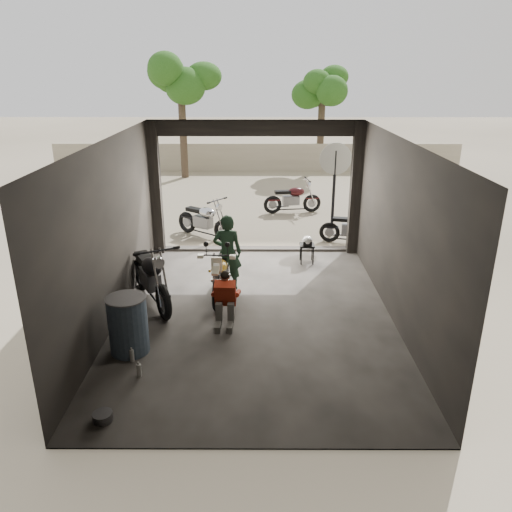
{
  "coord_description": "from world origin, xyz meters",
  "views": [
    {
      "loc": [
        0.05,
        -8.28,
        4.3
      ],
      "look_at": [
        0.02,
        0.6,
        0.95
      ],
      "focal_mm": 35.0,
      "sensor_mm": 36.0,
      "label": 1
    }
  ],
  "objects_px": {
    "helmet": "(307,241)",
    "rider": "(227,253)",
    "main_bike": "(221,271)",
    "stool": "(307,247)",
    "oil_drum": "(128,326)",
    "sign_post": "(335,174)",
    "mechanic": "(225,302)",
    "outside_bike_b": "(293,196)",
    "left_bike": "(150,272)",
    "outside_bike_c": "(353,225)",
    "outside_bike_a": "(204,217)"
  },
  "relations": [
    {
      "from": "stool",
      "to": "oil_drum",
      "type": "distance_m",
      "value": 5.08
    },
    {
      "from": "outside_bike_b",
      "to": "mechanic",
      "type": "xyz_separation_m",
      "value": [
        -1.67,
        -7.43,
        -0.06
      ]
    },
    {
      "from": "left_bike",
      "to": "outside_bike_b",
      "type": "bearing_deg",
      "value": 36.52
    },
    {
      "from": "oil_drum",
      "to": "helmet",
      "type": "bearing_deg",
      "value": 50.6
    },
    {
      "from": "outside_bike_a",
      "to": "helmet",
      "type": "height_order",
      "value": "outside_bike_a"
    },
    {
      "from": "helmet",
      "to": "outside_bike_a",
      "type": "bearing_deg",
      "value": 146.17
    },
    {
      "from": "outside_bike_a",
      "to": "rider",
      "type": "xyz_separation_m",
      "value": [
        0.82,
        -3.37,
        0.23
      ]
    },
    {
      "from": "main_bike",
      "to": "sign_post",
      "type": "xyz_separation_m",
      "value": [
        2.75,
        3.9,
        1.17
      ]
    },
    {
      "from": "outside_bike_b",
      "to": "sign_post",
      "type": "xyz_separation_m",
      "value": [
        0.93,
        -2.28,
        1.17
      ]
    },
    {
      "from": "stool",
      "to": "left_bike",
      "type": "bearing_deg",
      "value": -146.42
    },
    {
      "from": "left_bike",
      "to": "helmet",
      "type": "xyz_separation_m",
      "value": [
        3.2,
        2.08,
        -0.07
      ]
    },
    {
      "from": "left_bike",
      "to": "stool",
      "type": "relative_size",
      "value": 4.1
    },
    {
      "from": "helmet",
      "to": "left_bike",
      "type": "bearing_deg",
      "value": -143.67
    },
    {
      "from": "main_bike",
      "to": "rider",
      "type": "relative_size",
      "value": 1.02
    },
    {
      "from": "left_bike",
      "to": "sign_post",
      "type": "height_order",
      "value": "sign_post"
    },
    {
      "from": "rider",
      "to": "sign_post",
      "type": "bearing_deg",
      "value": -125.06
    },
    {
      "from": "stool",
      "to": "sign_post",
      "type": "height_order",
      "value": "sign_post"
    },
    {
      "from": "outside_bike_a",
      "to": "outside_bike_b",
      "type": "relative_size",
      "value": 1.05
    },
    {
      "from": "outside_bike_a",
      "to": "rider",
      "type": "distance_m",
      "value": 3.47
    },
    {
      "from": "left_bike",
      "to": "outside_bike_c",
      "type": "bearing_deg",
      "value": 10.31
    },
    {
      "from": "sign_post",
      "to": "stool",
      "type": "bearing_deg",
      "value": -94.37
    },
    {
      "from": "rider",
      "to": "outside_bike_c",
      "type": "bearing_deg",
      "value": -135.54
    },
    {
      "from": "left_bike",
      "to": "mechanic",
      "type": "relative_size",
      "value": 1.98
    },
    {
      "from": "outside_bike_b",
      "to": "sign_post",
      "type": "distance_m",
      "value": 2.73
    },
    {
      "from": "stool",
      "to": "sign_post",
      "type": "relative_size",
      "value": 0.18
    },
    {
      "from": "main_bike",
      "to": "oil_drum",
      "type": "height_order",
      "value": "main_bike"
    },
    {
      "from": "main_bike",
      "to": "helmet",
      "type": "xyz_separation_m",
      "value": [
        1.88,
        1.78,
        0.03
      ]
    },
    {
      "from": "outside_bike_b",
      "to": "sign_post",
      "type": "relative_size",
      "value": 0.63
    },
    {
      "from": "main_bike",
      "to": "helmet",
      "type": "height_order",
      "value": "main_bike"
    },
    {
      "from": "rider",
      "to": "sign_post",
      "type": "xyz_separation_m",
      "value": [
        2.64,
        3.53,
        0.91
      ]
    },
    {
      "from": "main_bike",
      "to": "stool",
      "type": "relative_size",
      "value": 3.5
    },
    {
      "from": "outside_bike_b",
      "to": "mechanic",
      "type": "height_order",
      "value": "outside_bike_b"
    },
    {
      "from": "outside_bike_c",
      "to": "rider",
      "type": "bearing_deg",
      "value": 145.02
    },
    {
      "from": "outside_bike_b",
      "to": "oil_drum",
      "type": "bearing_deg",
      "value": 151.04
    },
    {
      "from": "oil_drum",
      "to": "sign_post",
      "type": "height_order",
      "value": "sign_post"
    },
    {
      "from": "outside_bike_c",
      "to": "helmet",
      "type": "distance_m",
      "value": 1.95
    },
    {
      "from": "outside_bike_a",
      "to": "helmet",
      "type": "xyz_separation_m",
      "value": [
        2.58,
        -1.95,
        0.01
      ]
    },
    {
      "from": "outside_bike_c",
      "to": "oil_drum",
      "type": "relative_size",
      "value": 1.56
    },
    {
      "from": "left_bike",
      "to": "oil_drum",
      "type": "bearing_deg",
      "value": -117.62
    },
    {
      "from": "main_bike",
      "to": "sign_post",
      "type": "distance_m",
      "value": 4.91
    },
    {
      "from": "left_bike",
      "to": "oil_drum",
      "type": "distance_m",
      "value": 1.82
    },
    {
      "from": "sign_post",
      "to": "left_bike",
      "type": "bearing_deg",
      "value": -115.68
    },
    {
      "from": "outside_bike_c",
      "to": "sign_post",
      "type": "xyz_separation_m",
      "value": [
        -0.45,
        0.68,
        1.2
      ]
    },
    {
      "from": "helmet",
      "to": "rider",
      "type": "bearing_deg",
      "value": -137.99
    },
    {
      "from": "outside_bike_a",
      "to": "stool",
      "type": "distance_m",
      "value": 3.22
    },
    {
      "from": "outside_bike_c",
      "to": "stool",
      "type": "xyz_separation_m",
      "value": [
        -1.32,
        -1.4,
        -0.12
      ]
    },
    {
      "from": "mechanic",
      "to": "outside_bike_a",
      "type": "bearing_deg",
      "value": 102.34
    },
    {
      "from": "main_bike",
      "to": "mechanic",
      "type": "relative_size",
      "value": 1.69
    },
    {
      "from": "outside_bike_c",
      "to": "oil_drum",
      "type": "distance_m",
      "value": 6.99
    },
    {
      "from": "oil_drum",
      "to": "sign_post",
      "type": "bearing_deg",
      "value": 55.89
    }
  ]
}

